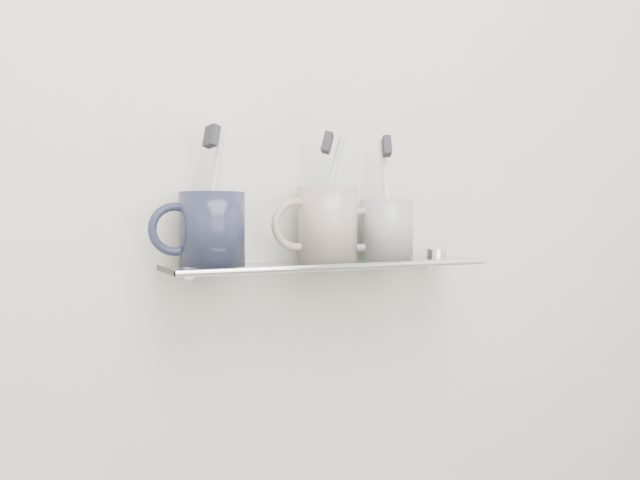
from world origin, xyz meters
TOP-DOWN VIEW (x-y plane):
  - wall_back at (0.00, 1.10)m, footprint 2.50×0.00m
  - shelf_glass at (0.00, 1.04)m, footprint 0.50×0.12m
  - shelf_rail at (0.00, 0.98)m, footprint 0.50×0.01m
  - bracket_left at (-0.21, 1.09)m, footprint 0.02×0.03m
  - bracket_right at (0.21, 1.09)m, footprint 0.02×0.03m
  - mug_left at (-0.18, 1.04)m, footprint 0.12×0.12m
  - mug_left_handle at (-0.24, 1.04)m, footprint 0.07×0.01m
  - toothbrush_left at (-0.18, 1.04)m, footprint 0.06×0.05m
  - bristles_left at (-0.18, 1.04)m, footprint 0.03×0.03m
  - mug_center at (-0.00, 1.04)m, footprint 0.09×0.09m
  - mug_center_handle at (-0.05, 1.04)m, footprint 0.08×0.01m
  - toothbrush_center at (-0.00, 1.04)m, footprint 0.07×0.02m
  - bristles_center at (-0.00, 1.04)m, footprint 0.03×0.03m
  - mug_right at (0.10, 1.04)m, footprint 0.09×0.09m
  - mug_right_handle at (0.05, 1.04)m, footprint 0.07×0.01m
  - toothbrush_right at (0.10, 1.04)m, footprint 0.02×0.06m
  - bristles_right at (0.10, 1.04)m, footprint 0.02×0.03m
  - chrome_cap at (0.20, 1.04)m, footprint 0.03×0.03m

SIDE VIEW (x-z plane):
  - bracket_left at x=-0.21m, z-range 1.08..1.09m
  - bracket_right at x=0.21m, z-range 1.08..1.09m
  - shelf_glass at x=0.00m, z-range 1.09..1.10m
  - shelf_rail at x=0.00m, z-range 1.09..1.10m
  - chrome_cap at x=0.20m, z-range 1.10..1.11m
  - mug_right at x=0.10m, z-range 1.10..1.20m
  - mug_right_handle at x=0.05m, z-range 1.11..1.18m
  - mug_left at x=-0.18m, z-range 1.10..1.20m
  - mug_left_handle at x=-0.24m, z-range 1.11..1.19m
  - mug_center at x=0.00m, z-range 1.10..1.21m
  - mug_center_handle at x=-0.05m, z-range 1.12..1.20m
  - toothbrush_left at x=-0.18m, z-range 1.11..1.29m
  - toothbrush_center at x=0.00m, z-range 1.11..1.29m
  - toothbrush_right at x=0.10m, z-range 1.11..1.29m
  - wall_back at x=0.00m, z-range 0.00..2.50m
  - bristles_left at x=-0.18m, z-range 1.26..1.30m
  - bristles_center at x=0.00m, z-range 1.26..1.30m
  - bristles_right at x=0.10m, z-range 1.26..1.30m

